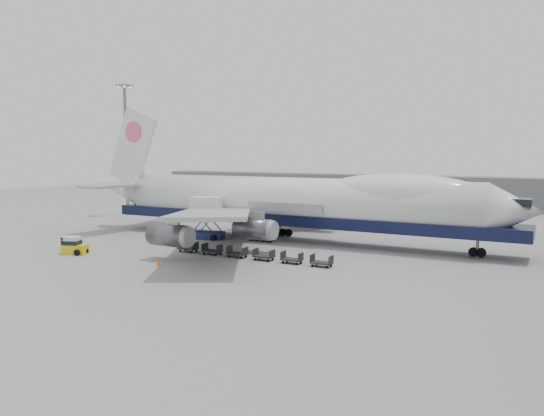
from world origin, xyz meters
The scene contains 15 objects.
ground centered at (0.00, 0.00, 0.00)m, with size 260.00×260.00×0.00m, color gray.
apron_line centered at (0.00, -6.00, 0.01)m, with size 60.00×0.15×0.01m, color gold.
hangar centered at (-10.00, 70.00, 3.50)m, with size 110.00×8.00×7.00m, color slate.
floodlight_mast centered at (-42.00, 24.00, 14.27)m, with size 2.40×2.40×25.43m.
airliner centered at (0.64, 12.00, 5.62)m, with size 67.00×55.30×19.98m.
catering_truck centered at (-11.05, 7.54, 3.44)m, with size 5.29×4.25×6.06m.
baggage_tug centered at (-18.68, -9.62, 0.95)m, with size 3.27×2.46×2.13m.
ground_worker centered at (-20.56, -9.78, 0.95)m, with size 0.70×0.46×1.91m, color black.
traffic_cone centered at (-5.19, -9.88, 0.30)m, with size 0.43×0.43×0.63m.
dolly_0 centered at (-7.14, -1.93, 0.53)m, with size 2.30×1.35×1.30m.
dolly_1 centered at (-3.53, -1.93, 0.53)m, with size 2.30×1.35×1.30m.
dolly_2 centered at (0.07, -1.93, 0.53)m, with size 2.30×1.35×1.30m.
dolly_3 centered at (3.68, -1.93, 0.53)m, with size 2.30×1.35×1.30m.
dolly_4 centered at (7.28, -1.93, 0.53)m, with size 2.30×1.35×1.30m.
dolly_5 centered at (10.89, -1.93, 0.53)m, with size 2.30×1.35×1.30m.
Camera 1 is at (33.17, -54.24, 12.38)m, focal length 35.00 mm.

